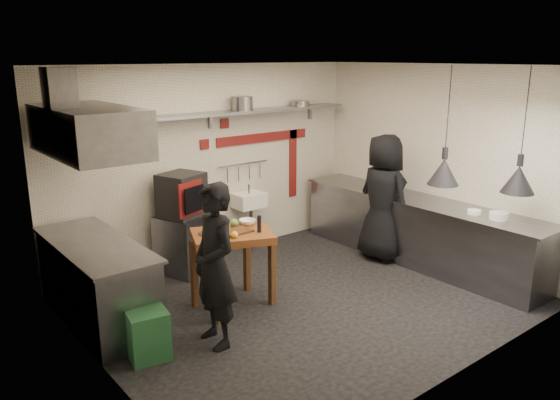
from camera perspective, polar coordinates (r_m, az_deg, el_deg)
floor at (r=6.81m, az=2.57°, el=-10.40°), size 5.00×5.00×0.00m
ceiling at (r=6.16m, az=2.88°, el=13.85°), size 5.00×5.00×0.00m
wall_back at (r=8.00m, az=-7.28°, el=3.90°), size 5.00×0.04×2.80m
wall_front at (r=5.03m, az=18.76°, el=-3.42°), size 5.00×0.04×2.80m
wall_left at (r=5.11m, az=-18.89°, el=-3.14°), size 0.04×4.20×2.80m
wall_right at (r=8.18m, az=16.02°, el=3.68°), size 0.04×4.20×2.80m
red_band_horiz at (r=8.46m, az=-1.76°, el=6.54°), size 1.70×0.02×0.14m
red_band_vert at (r=8.91m, az=1.36°, el=3.84°), size 0.14×0.02×1.10m
red_tile_a at (r=8.03m, az=-5.80°, el=7.96°), size 0.14×0.02×0.14m
red_tile_b at (r=7.89m, az=-7.89°, el=5.78°), size 0.14×0.02×0.14m
back_shelf at (r=7.75m, az=-6.75°, el=8.94°), size 4.60×0.34×0.04m
shelf_bracket_left at (r=7.09m, az=-20.59°, el=6.74°), size 0.04×0.06×0.24m
shelf_bracket_mid at (r=7.88m, az=-7.31°, el=8.30°), size 0.04×0.06×0.24m
shelf_bracket_right at (r=9.01m, az=3.16°, el=9.21°), size 0.04×0.06×0.24m
pan_far_left at (r=7.05m, az=-17.45°, el=8.32°), size 0.41×0.41×0.09m
pan_mid_left at (r=7.18m, az=-14.95°, el=8.53°), size 0.34×0.34×0.07m
stock_pot at (r=7.99m, az=-3.94°, el=10.05°), size 0.34×0.34×0.20m
pan_right at (r=8.66m, az=2.12°, el=10.06°), size 0.35×0.35×0.08m
oven_stand at (r=7.67m, az=-9.75°, el=-4.42°), size 0.86×0.82×0.80m
combi_oven at (r=7.48m, az=-10.24°, el=0.57°), size 0.66×0.64×0.58m
oven_door at (r=7.24m, az=-9.34°, el=0.14°), size 0.43×0.17×0.46m
oven_glass at (r=7.21m, az=-8.93°, el=0.08°), size 0.36×0.14×0.34m
hand_sink at (r=8.29m, az=-3.25°, el=-0.02°), size 0.46×0.34×0.22m
sink_tap at (r=8.24m, az=-3.27°, el=1.19°), size 0.03×0.03×0.14m
sink_drain at (r=8.38m, az=-3.05°, el=-2.98°), size 0.06×0.06×0.66m
utensil_rail at (r=8.28m, az=-3.87°, el=3.79°), size 0.90×0.02×0.02m
counter_right at (r=8.14m, az=14.10°, el=-3.17°), size 0.70×3.80×0.90m
counter_right_top at (r=8.01m, az=14.31°, el=-0.00°), size 0.76×3.90×0.03m
plate_stack at (r=7.32m, az=21.91°, el=-1.55°), size 0.28×0.28×0.09m
small_bowl_right at (r=7.47m, az=19.62°, el=-1.17°), size 0.19×0.19×0.05m
counter_left at (r=6.47m, az=-18.51°, el=-8.27°), size 0.70×1.90×0.90m
counter_left_top at (r=6.31m, az=-18.86°, el=-4.37°), size 0.76×2.00×0.03m
extractor_hood at (r=6.05m, az=-19.39°, el=6.84°), size 0.78×1.60×0.50m
hood_duct at (r=5.93m, az=-22.03°, el=10.35°), size 0.28×0.28×0.50m
green_bin at (r=5.69m, az=-13.67°, el=-13.46°), size 0.44×0.44×0.50m
prep_table at (r=6.52m, az=-4.90°, el=-7.23°), size 1.10×0.95×0.92m
cutting_board at (r=6.36m, az=-4.56°, el=-3.28°), size 0.34×0.25×0.02m
pepper_mill at (r=6.33m, az=-2.19°, el=-2.50°), size 0.05×0.05×0.20m
lemon_a at (r=6.14m, az=-6.13°, el=-3.72°), size 0.10×0.10×0.08m
lemon_b at (r=6.16m, az=-4.77°, el=-3.64°), size 0.08×0.08×0.08m
veg_ball at (r=6.54m, az=-4.82°, el=-2.41°), size 0.10×0.10×0.10m
steel_tray at (r=6.31m, az=-7.65°, el=-3.49°), size 0.19×0.15×0.03m
bowl at (r=6.63m, az=-3.44°, el=-2.31°), size 0.24×0.24×0.06m
heat_lamp_near at (r=6.66m, az=17.07°, el=7.34°), size 0.42×0.42×1.38m
heat_lamp_far at (r=6.93m, az=24.13°, el=6.59°), size 0.51×0.51×1.47m
chef_left at (r=5.57m, az=-6.84°, el=-6.85°), size 0.46×0.66×1.71m
chef_right at (r=7.99m, az=10.73°, el=0.23°), size 0.61×0.92×1.84m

